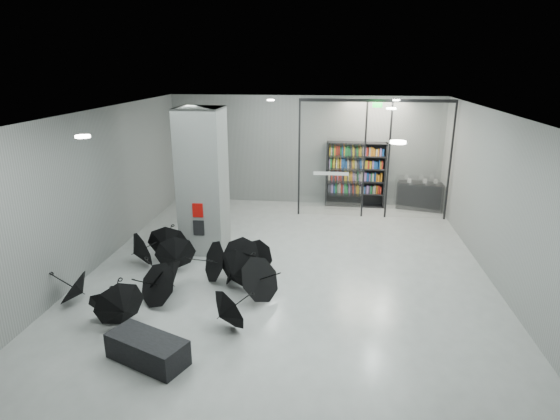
# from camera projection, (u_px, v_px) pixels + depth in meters

# --- Properties ---
(room) EXTENTS (14.00, 14.02, 4.01)m
(room) POSITION_uv_depth(u_px,v_px,m) (286.00, 169.00, 10.35)
(room) COLOR gray
(room) RESTS_ON ground
(column) EXTENTS (1.20, 1.20, 4.00)m
(column) POSITION_uv_depth(u_px,v_px,m) (203.00, 181.00, 12.77)
(column) COLOR slate
(column) RESTS_ON ground
(fire_cabinet) EXTENTS (0.28, 0.04, 0.38)m
(fire_cabinet) POSITION_uv_depth(u_px,v_px,m) (198.00, 210.00, 12.38)
(fire_cabinet) COLOR #A50A07
(fire_cabinet) RESTS_ON column
(info_panel) EXTENTS (0.30, 0.03, 0.42)m
(info_panel) POSITION_uv_depth(u_px,v_px,m) (199.00, 228.00, 12.53)
(info_panel) COLOR black
(info_panel) RESTS_ON column
(exit_sign) EXTENTS (0.30, 0.06, 0.15)m
(exit_sign) POSITION_uv_depth(u_px,v_px,m) (377.00, 105.00, 14.82)
(exit_sign) COLOR #0CE533
(exit_sign) RESTS_ON room
(glass_partition) EXTENTS (5.06, 0.08, 4.00)m
(glass_partition) POSITION_uv_depth(u_px,v_px,m) (373.00, 155.00, 15.50)
(glass_partition) COLOR silver
(glass_partition) RESTS_ON ground
(bench) EXTENTS (1.62, 1.18, 0.48)m
(bench) POSITION_uv_depth(u_px,v_px,m) (147.00, 349.00, 8.26)
(bench) COLOR black
(bench) RESTS_ON ground
(bookshelf) EXTENTS (2.18, 0.51, 2.38)m
(bookshelf) POSITION_uv_depth(u_px,v_px,m) (356.00, 175.00, 17.04)
(bookshelf) COLOR black
(bookshelf) RESTS_ON ground
(shop_counter) EXTENTS (1.74, 1.04, 0.98)m
(shop_counter) POSITION_uv_depth(u_px,v_px,m) (420.00, 196.00, 16.87)
(shop_counter) COLOR black
(shop_counter) RESTS_ON ground
(umbrella_cluster) EXTENTS (5.20, 4.54, 1.29)m
(umbrella_cluster) POSITION_uv_depth(u_px,v_px,m) (193.00, 278.00, 10.86)
(umbrella_cluster) COLOR black
(umbrella_cluster) RESTS_ON ground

